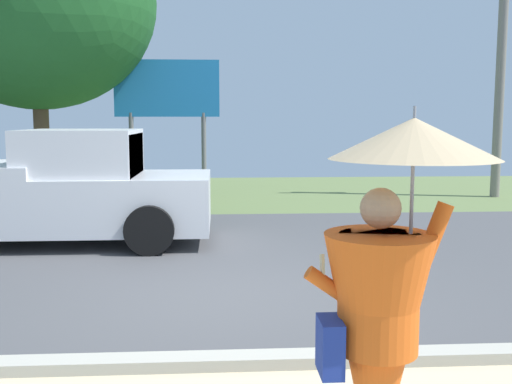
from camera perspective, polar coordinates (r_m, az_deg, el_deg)
ground_plane at (r=9.97m, az=-2.84°, el=-5.21°), size 40.00×22.00×0.20m
monk_pedestrian at (r=3.38m, az=12.11°, el=-10.43°), size 1.03×0.90×2.13m
pickup_truck at (r=10.45m, az=-18.67°, el=0.11°), size 5.20×2.28×1.88m
utility_pole at (r=16.98m, az=22.31°, el=11.68°), size 1.80×0.24×6.83m
roadside_billboard at (r=15.21m, az=-8.47°, el=8.79°), size 2.60×0.12×3.50m
tree_center_back at (r=15.44m, az=-20.22°, el=16.74°), size 5.55×5.55×7.31m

